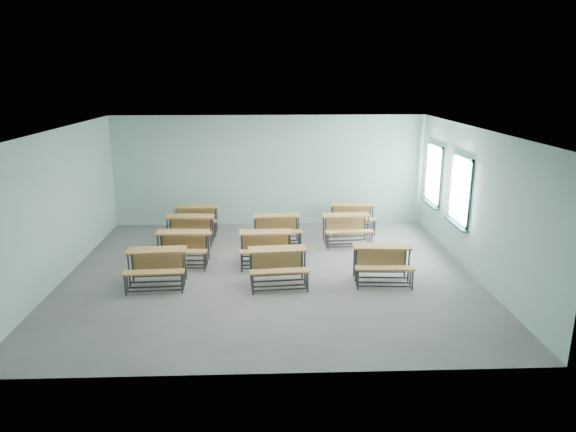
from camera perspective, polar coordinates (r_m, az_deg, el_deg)
name	(u,v)px	position (r m, az deg, el deg)	size (l,w,h in m)	color
room	(273,204)	(11.11, -1.63, 1.36)	(9.04, 8.04, 3.24)	gray
desk_unit_r0c0	(156,262)	(11.10, -14.41, -5.00)	(1.26, 0.88, 0.77)	#B67E42
desk_unit_r0c1	(278,261)	(10.81, -1.13, -5.06)	(1.29, 0.93, 0.77)	#B67E42
desk_unit_r0c2	(382,258)	(11.16, 10.42, -4.66)	(1.27, 0.89, 0.77)	#B67E42
desk_unit_r1c0	(183,243)	(12.20, -11.64, -2.97)	(1.25, 0.86, 0.77)	#B67E42
desk_unit_r1c1	(266,243)	(11.96, -2.47, -3.02)	(1.25, 0.85, 0.77)	#B67E42
desk_unit_r2c0	(190,226)	(13.51, -10.88, -1.12)	(1.25, 0.86, 0.77)	#B67E42
desk_unit_r2c1	(277,225)	(13.37, -1.24, -1.02)	(1.29, 0.92, 0.77)	#B67E42
desk_unit_r2c2	(347,225)	(13.49, 6.52, -0.97)	(1.27, 0.89, 0.77)	#B67E42
desk_unit_r3c0	(196,215)	(14.53, -10.22, 0.08)	(1.24, 0.84, 0.77)	#B67E42
desk_unit_r3c2	(353,213)	(14.61, 7.18, 0.29)	(1.25, 0.85, 0.77)	#B67E42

